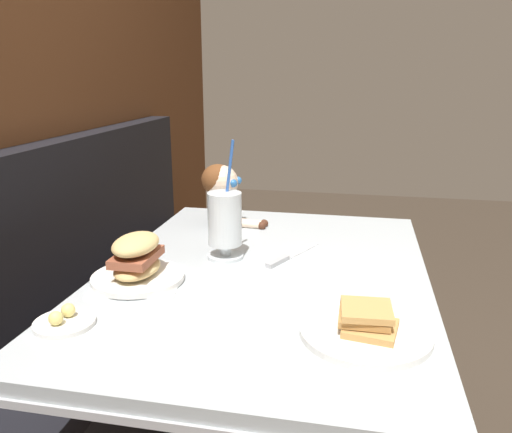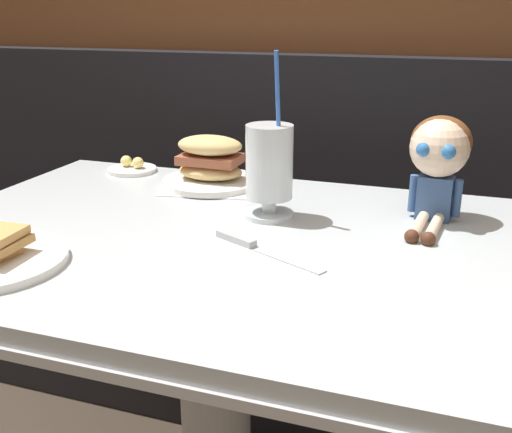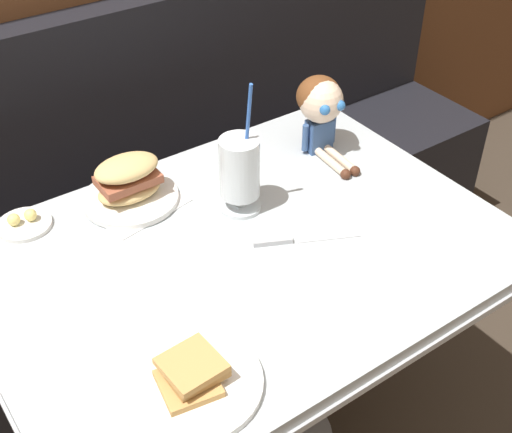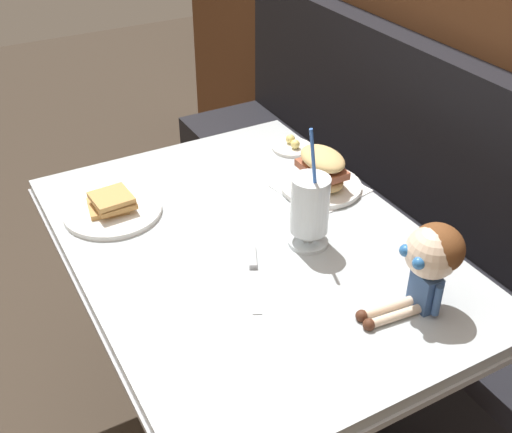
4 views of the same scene
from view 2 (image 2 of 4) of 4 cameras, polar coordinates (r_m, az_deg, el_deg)
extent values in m
cube|color=black|center=(1.82, 3.55, -10.57)|extent=(2.60, 0.48, 0.45)
cube|color=black|center=(1.82, 5.50, 6.21)|extent=(2.60, 0.10, 0.55)
cube|color=#B2BCC1|center=(1.10, -4.21, -2.30)|extent=(1.10, 0.80, 0.03)
cube|color=#B7BABF|center=(1.11, -4.18, -3.41)|extent=(1.11, 0.81, 0.02)
cylinder|color=#A5A8AD|center=(1.28, -3.81, -17.43)|extent=(0.14, 0.14, 0.65)
cylinder|color=silver|center=(1.18, 1.22, 0.20)|extent=(0.10, 0.10, 0.01)
cylinder|color=silver|center=(1.17, 1.23, 1.12)|extent=(0.03, 0.03, 0.03)
cylinder|color=silver|center=(1.15, 1.26, 5.16)|extent=(0.09, 0.09, 0.14)
cylinder|color=#E0DB6B|center=(1.15, 1.26, 4.68)|extent=(0.08, 0.08, 0.12)
cylinder|color=blue|center=(1.12, 2.09, 9.79)|extent=(0.01, 0.04, 0.22)
cube|color=white|center=(1.39, -4.27, 2.97)|extent=(0.24, 0.24, 0.00)
cylinder|color=white|center=(1.39, -4.28, 3.29)|extent=(0.22, 0.22, 0.01)
ellipsoid|color=tan|center=(1.38, -4.30, 4.27)|extent=(0.15, 0.10, 0.04)
cube|color=#995138|center=(1.38, -4.33, 5.39)|extent=(0.14, 0.09, 0.02)
ellipsoid|color=tan|center=(1.37, -4.37, 6.69)|extent=(0.15, 0.10, 0.04)
cylinder|color=white|center=(1.54, -11.58, 4.33)|extent=(0.12, 0.12, 0.01)
sphere|color=#F4E07A|center=(1.55, -12.10, 5.11)|extent=(0.03, 0.03, 0.03)
sphere|color=#F4E07A|center=(1.53, -11.03, 4.98)|extent=(0.03, 0.03, 0.03)
cube|color=silver|center=(0.98, 3.09, -4.14)|extent=(0.13, 0.08, 0.00)
cube|color=#B2B5BA|center=(1.05, -1.89, -2.07)|extent=(0.08, 0.05, 0.01)
cube|color=#385689|center=(1.20, 16.44, 1.69)|extent=(0.07, 0.05, 0.08)
sphere|color=beige|center=(1.18, 16.88, 6.21)|extent=(0.11, 0.11, 0.11)
ellipsoid|color=brown|center=(1.19, 17.00, 6.70)|extent=(0.12, 0.11, 0.10)
sphere|color=#2D6BB2|center=(1.14, 15.44, 6.07)|extent=(0.03, 0.03, 0.03)
sphere|color=#2D6BB2|center=(1.13, 17.65, 5.80)|extent=(0.03, 0.03, 0.03)
cylinder|color=beige|center=(1.14, 14.98, -0.86)|extent=(0.03, 0.12, 0.02)
cylinder|color=beige|center=(1.14, 16.37, -1.05)|extent=(0.03, 0.12, 0.02)
sphere|color=#4C2819|center=(1.08, 14.42, -1.85)|extent=(0.03, 0.03, 0.03)
sphere|color=#4C2819|center=(1.08, 15.88, -2.05)|extent=(0.03, 0.03, 0.03)
cylinder|color=#385689|center=(1.21, 14.55, 2.14)|extent=(0.02, 0.02, 0.07)
cylinder|color=#385689|center=(1.20, 18.39, 1.62)|extent=(0.02, 0.02, 0.07)
camera|label=1|loc=(1.75, -48.80, 16.25)|focal=35.81mm
camera|label=3|loc=(1.17, -81.12, 33.56)|focal=48.26mm
camera|label=4|loc=(0.93, 94.71, 34.95)|focal=45.04mm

